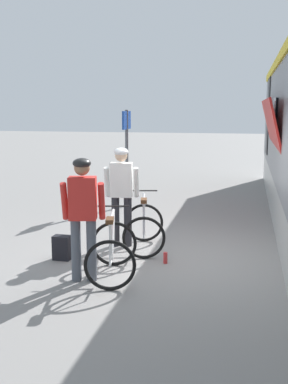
{
  "coord_description": "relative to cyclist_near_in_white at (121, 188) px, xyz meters",
  "views": [
    {
      "loc": [
        1.04,
        -7.29,
        2.43
      ],
      "look_at": [
        -0.62,
        0.24,
        1.05
      ],
      "focal_mm": 43.71,
      "sensor_mm": 36.0,
      "label": 1
    }
  ],
  "objects": [
    {
      "name": "cyclist_near_in_white",
      "position": [
        0.0,
        0.0,
        0.0
      ],
      "size": [
        0.64,
        0.36,
        1.76
      ],
      "color": "#232328",
      "rests_on": "ground"
    },
    {
      "name": "water_bottle_near_the_bikes",
      "position": [
        0.93,
        -0.79,
        -0.96
      ],
      "size": [
        0.07,
        0.07,
        0.18
      ],
      "primitive_type": "cylinder",
      "color": "red",
      "rests_on": "ground"
    },
    {
      "name": "cyclist_far_in_red",
      "position": [
        -0.08,
        -1.77,
        0.0
      ],
      "size": [
        0.65,
        0.39,
        1.76
      ],
      "color": "#4C515B",
      "rests_on": "ground"
    },
    {
      "name": "ground_plane",
      "position": [
        1.09,
        -0.53,
        -1.05
      ],
      "size": [
        80.0,
        80.0,
        0.0
      ],
      "primitive_type": "plane",
      "color": "gray"
    },
    {
      "name": "bicycle_near_silver",
      "position": [
        0.44,
        -0.15,
        -0.65
      ],
      "size": [
        0.92,
        1.2,
        0.99
      ],
      "color": "black",
      "rests_on": "ground"
    },
    {
      "name": "platform_sign_post",
      "position": [
        -0.78,
        3.39,
        0.57
      ],
      "size": [
        0.08,
        0.7,
        2.4
      ],
      "color": "#595B60",
      "rests_on": "ground"
    },
    {
      "name": "backpack_on_platform",
      "position": [
        -0.75,
        -0.97,
        -0.85
      ],
      "size": [
        0.28,
        0.19,
        0.4
      ],
      "primitive_type": "cube",
      "rotation": [
        0.0,
        0.0,
        -0.02
      ],
      "color": "black",
      "rests_on": "ground"
    },
    {
      "name": "bicycle_far_white",
      "position": [
        0.28,
        -1.57,
        -0.65
      ],
      "size": [
        0.93,
        1.2,
        0.99
      ],
      "color": "black",
      "rests_on": "ground"
    }
  ]
}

